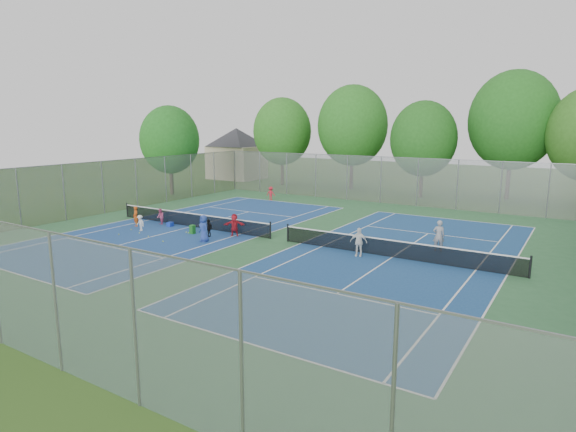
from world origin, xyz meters
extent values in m
plane|color=#2E5219|center=(0.00, 0.00, 0.00)|extent=(120.00, 120.00, 0.00)
cube|color=#2F6439|center=(0.00, 0.00, 0.01)|extent=(32.00, 32.00, 0.01)
cube|color=navy|center=(-7.00, 0.00, 0.02)|extent=(10.97, 23.77, 0.01)
cube|color=navy|center=(7.00, 0.00, 0.02)|extent=(10.97, 23.77, 0.01)
cube|color=black|center=(-7.00, 0.00, 0.46)|extent=(12.87, 0.10, 0.91)
cube|color=black|center=(7.00, 0.00, 0.46)|extent=(12.87, 0.10, 0.91)
cube|color=gray|center=(0.00, 16.00, 2.00)|extent=(32.00, 0.10, 4.00)
cube|color=gray|center=(-16.00, 0.00, 2.00)|extent=(0.10, 32.00, 4.00)
cube|color=#B7A88C|center=(-22.00, 24.00, 2.00)|extent=(6.00, 5.00, 4.00)
pyramid|color=#2D2D33|center=(-22.00, 24.00, 6.20)|extent=(11.03, 11.03, 2.20)
cylinder|color=#443326|center=(-14.00, 22.00, 1.75)|extent=(0.36, 0.36, 3.50)
ellipsoid|color=#29671D|center=(-14.00, 22.00, 5.90)|extent=(6.40, 6.40, 7.36)
cylinder|color=#443326|center=(-6.00, 23.00, 1.93)|extent=(0.36, 0.36, 3.85)
ellipsoid|color=#24631C|center=(-6.00, 23.00, 6.55)|extent=(7.20, 7.20, 8.28)
cylinder|color=#443326|center=(2.00, 21.00, 1.57)|extent=(0.36, 0.36, 3.15)
ellipsoid|color=#1E5518|center=(2.00, 21.00, 5.40)|extent=(6.00, 6.00, 6.90)
cylinder|color=#443326|center=(9.00, 24.00, 2.10)|extent=(0.36, 0.36, 4.20)
ellipsoid|color=#1E5819|center=(9.00, 24.00, 7.05)|extent=(7.60, 7.60, 8.74)
cylinder|color=#443326|center=(-19.00, 10.00, 1.57)|extent=(0.36, 0.36, 3.15)
ellipsoid|color=#1E601B|center=(-19.00, 10.00, 5.25)|extent=(5.60, 5.60, 6.44)
cube|color=#183AB9|center=(-8.29, -0.69, 0.15)|extent=(0.35, 0.35, 0.30)
cube|color=#227E24|center=(-5.49, -1.51, 0.28)|extent=(0.29, 0.29, 0.56)
imported|color=#D34F13|center=(-10.23, -1.89, 0.68)|extent=(0.58, 0.47, 1.37)
imported|color=#D75384|center=(-9.27, -0.60, 0.56)|extent=(0.68, 0.63, 1.11)
imported|color=white|center=(-8.88, -2.68, 0.52)|extent=(0.71, 0.45, 1.05)
imported|color=black|center=(-4.12, -1.54, 0.55)|extent=(0.67, 0.34, 1.09)
imported|color=#294396|center=(-3.52, -2.62, 0.80)|extent=(0.90, 0.73, 1.59)
imported|color=#B41925|center=(-2.86, -0.60, 0.70)|extent=(1.32, 1.03, 1.40)
imported|color=red|center=(-8.80, 12.08, 0.62)|extent=(0.88, 0.62, 1.23)
imported|color=gray|center=(8.63, 2.58, 0.85)|extent=(0.72, 0.59, 1.71)
imported|color=white|center=(5.40, -0.68, 0.76)|extent=(0.96, 0.58, 1.52)
sphere|color=#B7DA32|center=(-7.32, -6.01, 0.03)|extent=(0.07, 0.07, 0.07)
sphere|color=gold|center=(-9.12, -4.21, 0.03)|extent=(0.07, 0.07, 0.07)
sphere|color=#C9F238|center=(-5.77, -1.58, 0.03)|extent=(0.07, 0.07, 0.07)
sphere|color=#D5F438|center=(-5.46, -4.01, 0.03)|extent=(0.07, 0.07, 0.07)
sphere|color=#BED732|center=(-6.00, -6.53, 0.03)|extent=(0.07, 0.07, 0.07)
sphere|color=gold|center=(-10.71, -1.44, 0.03)|extent=(0.07, 0.07, 0.07)
sphere|color=gold|center=(-7.16, -3.60, 0.03)|extent=(0.07, 0.07, 0.07)
sphere|color=yellow|center=(-10.52, -6.21, 0.03)|extent=(0.07, 0.07, 0.07)
sphere|color=#C0DF34|center=(-4.65, -1.12, 0.03)|extent=(0.07, 0.07, 0.07)
sphere|color=#B0C62E|center=(-9.57, -2.87, 0.03)|extent=(0.07, 0.07, 0.07)
sphere|color=#E0EE37|center=(-6.00, -1.53, 0.03)|extent=(0.07, 0.07, 0.07)
sphere|color=#D1E535|center=(-8.34, -3.25, 0.03)|extent=(0.07, 0.07, 0.07)
camera|label=1|loc=(15.21, -23.13, 6.85)|focal=30.00mm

